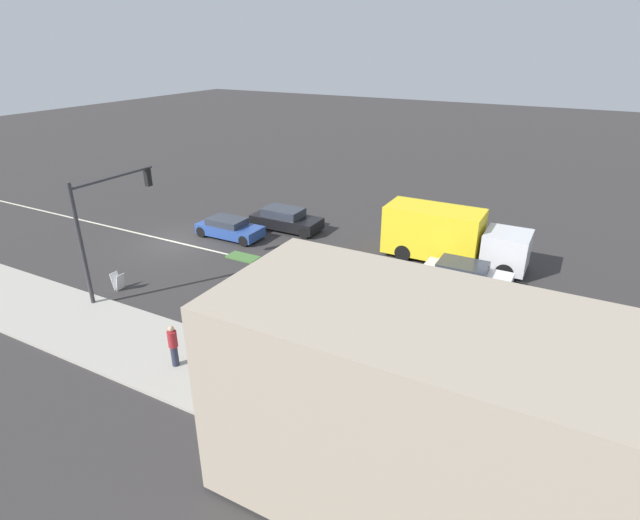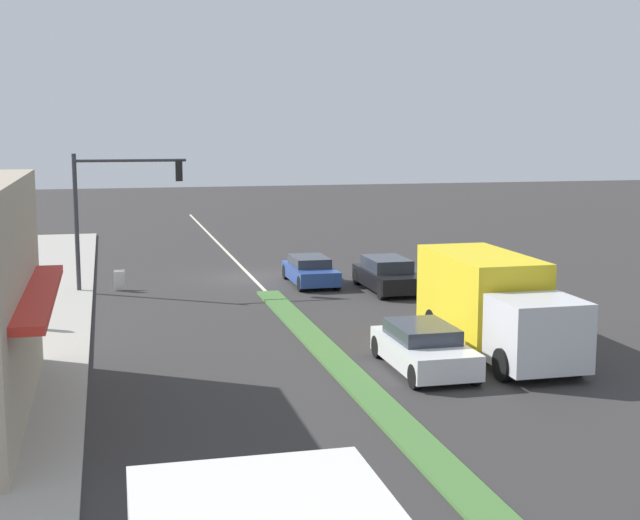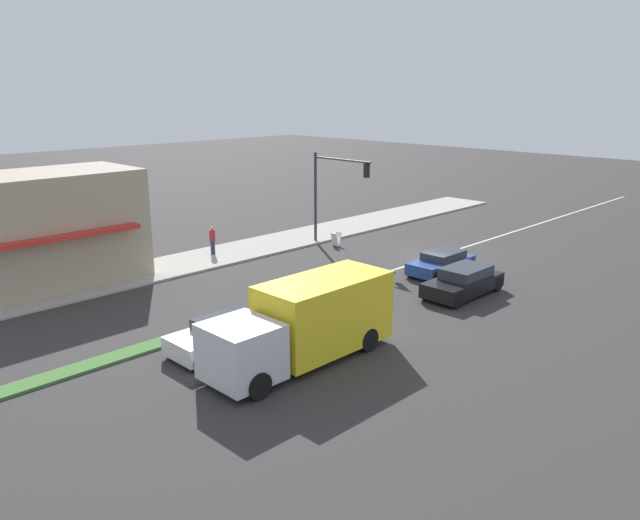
% 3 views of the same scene
% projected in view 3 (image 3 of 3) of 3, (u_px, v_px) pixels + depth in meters
% --- Properties ---
extents(ground_plane, '(160.00, 160.00, 0.00)m').
position_uv_depth(ground_plane, '(159.00, 344.00, 24.00)').
color(ground_plane, '#333030').
extents(sidewalk_right, '(4.00, 73.00, 0.12)m').
position_uv_depth(sidewalk_right, '(50.00, 293.00, 29.78)').
color(sidewalk_right, '#A8A399').
rests_on(sidewalk_right, ground).
extents(lane_marking_center, '(0.16, 60.00, 0.01)m').
position_uv_depth(lane_marking_center, '(432.00, 258.00, 36.28)').
color(lane_marking_center, beige).
rests_on(lane_marking_center, ground).
extents(building_corner_store, '(5.55, 9.81, 5.50)m').
position_uv_depth(building_corner_store, '(36.00, 230.00, 30.39)').
color(building_corner_store, tan).
rests_on(building_corner_store, sidewalk_right).
extents(traffic_signal_main, '(4.59, 0.34, 5.60)m').
position_uv_depth(traffic_signal_main, '(332.00, 184.00, 38.01)').
color(traffic_signal_main, '#333338').
rests_on(traffic_signal_main, sidewalk_right).
extents(pedestrian, '(0.34, 0.34, 1.66)m').
position_uv_depth(pedestrian, '(212.00, 240.00, 36.41)').
color(pedestrian, '#282D42').
rests_on(pedestrian, sidewalk_right).
extents(warning_aframe_sign, '(0.45, 0.53, 0.84)m').
position_uv_depth(warning_aframe_sign, '(336.00, 239.00, 38.91)').
color(warning_aframe_sign, silver).
rests_on(warning_aframe_sign, ground).
extents(delivery_truck, '(2.44, 7.50, 2.87)m').
position_uv_depth(delivery_truck, '(307.00, 321.00, 22.31)').
color(delivery_truck, silver).
rests_on(delivery_truck, ground).
extents(suv_black, '(1.89, 4.45, 1.37)m').
position_uv_depth(suv_black, '(464.00, 282.00, 29.58)').
color(suv_black, black).
rests_on(suv_black, ground).
extents(van_white, '(1.91, 4.16, 1.28)m').
position_uv_depth(van_white, '(224.00, 334.00, 23.34)').
color(van_white, silver).
rests_on(van_white, ground).
extents(coupe_blue, '(1.76, 4.05, 1.19)m').
position_uv_depth(coupe_blue, '(441.00, 263.00, 33.06)').
color(coupe_blue, '#284793').
rests_on(coupe_blue, ground).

